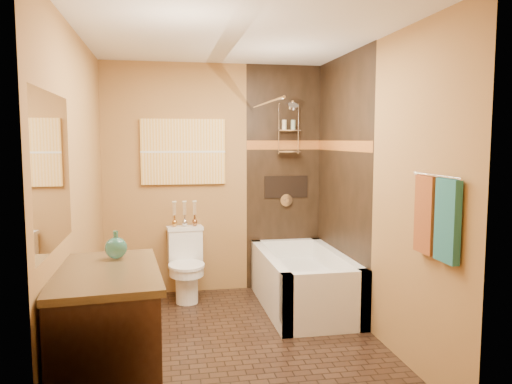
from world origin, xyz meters
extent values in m
plane|color=black|center=(0.00, 0.00, 0.00)|extent=(3.00, 3.00, 0.00)
cube|color=#A0713E|center=(-1.20, 0.00, 1.25)|extent=(0.02, 3.00, 2.50)
cube|color=#A0713E|center=(1.20, 0.00, 1.25)|extent=(0.02, 3.00, 2.50)
cube|color=#A0713E|center=(0.00, 1.50, 1.25)|extent=(2.40, 0.02, 2.50)
cube|color=#A0713E|center=(0.00, -1.50, 1.25)|extent=(2.40, 0.02, 2.50)
plane|color=silver|center=(0.00, 0.00, 2.50)|extent=(3.00, 3.00, 0.00)
cube|color=black|center=(0.78, 1.49, 1.25)|extent=(0.85, 0.01, 2.50)
cube|color=black|center=(1.19, 0.75, 1.25)|extent=(0.01, 1.50, 2.50)
cube|color=#974A1B|center=(0.78, 1.48, 1.62)|extent=(0.85, 0.01, 0.10)
cube|color=#974A1B|center=(1.18, 0.75, 1.62)|extent=(0.01, 1.50, 0.10)
cube|color=black|center=(0.80, 1.48, 1.15)|extent=(0.50, 0.01, 0.25)
cylinder|color=silver|center=(0.80, 1.35, 2.08)|extent=(0.02, 0.26, 0.02)
cylinder|color=silver|center=(0.80, 1.20, 2.03)|extent=(0.11, 0.11, 0.09)
cylinder|color=silver|center=(0.80, 1.47, 1.00)|extent=(0.14, 0.02, 0.14)
cylinder|color=silver|center=(0.40, 0.75, 2.02)|extent=(0.03, 1.55, 0.03)
cylinder|color=silver|center=(1.15, -1.05, 1.45)|extent=(0.02, 0.55, 0.02)
cube|color=#1B5A57|center=(1.16, -1.18, 1.18)|extent=(0.05, 0.22, 0.52)
cube|color=brown|center=(1.16, -0.92, 1.18)|extent=(0.05, 0.22, 0.52)
cube|color=gold|center=(-0.34, 1.48, 1.55)|extent=(0.90, 0.04, 0.70)
cube|color=white|center=(-1.19, -0.91, 1.50)|extent=(0.01, 1.00, 0.90)
cube|color=white|center=(0.80, 0.05, 0.28)|extent=(0.80, 0.10, 0.55)
cube|color=white|center=(0.80, 1.45, 0.28)|extent=(0.80, 0.10, 0.55)
cube|color=white|center=(0.45, 0.75, 0.28)|extent=(0.10, 1.50, 0.55)
cube|color=white|center=(1.15, 0.75, 0.28)|extent=(0.10, 1.50, 0.55)
cube|color=white|center=(0.80, 0.75, 0.17)|extent=(0.64, 1.34, 0.35)
cube|color=white|center=(-0.34, 1.39, 0.53)|extent=(0.37, 0.19, 0.36)
cube|color=white|center=(-0.34, 1.39, 0.73)|extent=(0.39, 0.21, 0.04)
cylinder|color=white|center=(-0.34, 1.11, 0.18)|extent=(0.23, 0.23, 0.36)
cylinder|color=white|center=(-0.34, 1.11, 0.34)|extent=(0.35, 0.35, 0.09)
cylinder|color=white|center=(-0.34, 1.11, 0.39)|extent=(0.37, 0.37, 0.03)
cube|color=black|center=(-0.93, -0.91, 0.43)|extent=(0.67, 1.02, 0.86)
cube|color=black|center=(-0.91, -0.91, 0.88)|extent=(0.71, 1.07, 0.04)
camera|label=1|loc=(-0.57, -3.95, 1.68)|focal=35.00mm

